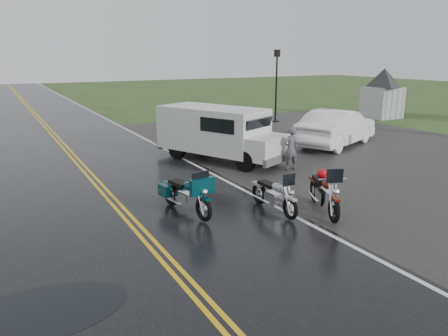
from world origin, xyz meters
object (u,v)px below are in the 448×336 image
at_px(motorcycle_silver, 291,200).
at_px(motorcycle_teal, 204,199).
at_px(motorcycle_red, 335,200).
at_px(person_at_van, 291,149).
at_px(van_white, 246,143).
at_px(visitor_center, 384,81).
at_px(lamp_post_far_right, 276,86).
at_px(sedan_white, 337,128).

bearing_deg(motorcycle_silver, motorcycle_teal, 154.72).
distance_m(motorcycle_red, person_at_van, 5.26).
height_order(motorcycle_teal, motorcycle_silver, motorcycle_teal).
height_order(motorcycle_teal, person_at_van, person_at_van).
bearing_deg(motorcycle_teal, van_white, 37.82).
distance_m(motorcycle_teal, person_at_van, 5.90).
xyz_separation_m(visitor_center, van_white, (-14.98, -7.49, -1.33)).
height_order(motorcycle_silver, lamp_post_far_right, lamp_post_far_right).
distance_m(person_at_van, sedan_white, 5.11).
distance_m(motorcycle_silver, lamp_post_far_right, 16.74).
height_order(motorcycle_red, motorcycle_teal, motorcycle_red).
height_order(person_at_van, lamp_post_far_right, lamp_post_far_right).
bearing_deg(van_white, motorcycle_red, -122.02).
distance_m(motorcycle_teal, van_white, 5.09).
bearing_deg(visitor_center, motorcycle_teal, -148.69).
height_order(sedan_white, lamp_post_far_right, lamp_post_far_right).
relative_size(person_at_van, lamp_post_far_right, 0.36).
bearing_deg(visitor_center, motorcycle_silver, -143.63).
bearing_deg(van_white, motorcycle_silver, -132.50).
distance_m(motorcycle_silver, van_white, 4.90).
bearing_deg(person_at_van, motorcycle_red, 66.49).
height_order(van_white, lamp_post_far_right, lamp_post_far_right).
bearing_deg(motorcycle_red, lamp_post_far_right, 83.90).
bearing_deg(visitor_center, motorcycle_red, -140.69).
height_order(motorcycle_red, van_white, van_white).
relative_size(motorcycle_teal, motorcycle_silver, 1.10).
height_order(van_white, person_at_van, van_white).
height_order(motorcycle_teal, lamp_post_far_right, lamp_post_far_right).
bearing_deg(visitor_center, van_white, -153.44).
distance_m(motorcycle_silver, person_at_van, 5.08).
xyz_separation_m(motorcycle_red, person_at_van, (2.23, 4.76, 0.12)).
height_order(motorcycle_red, lamp_post_far_right, lamp_post_far_right).
relative_size(motorcycle_silver, lamp_post_far_right, 0.44).
xyz_separation_m(visitor_center, motorcycle_silver, (-16.47, -12.13, -1.82)).
relative_size(motorcycle_silver, person_at_van, 1.25).
xyz_separation_m(motorcycle_teal, motorcycle_silver, (1.96, -0.92, -0.05)).
relative_size(motorcycle_red, sedan_white, 0.45).
bearing_deg(lamp_post_far_right, visitor_center, -13.53).
bearing_deg(person_at_van, van_white, -18.90).
xyz_separation_m(motorcycle_silver, person_at_van, (3.04, 4.06, 0.20)).
relative_size(motorcycle_teal, van_white, 0.39).
bearing_deg(sedan_white, van_white, 84.40).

